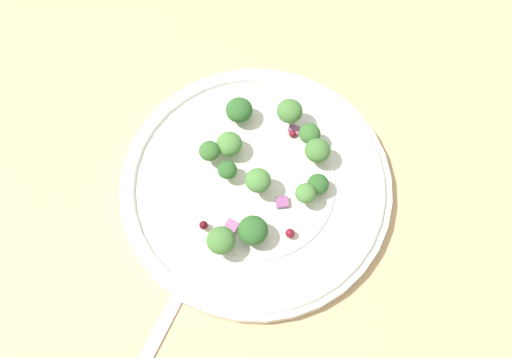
{
  "coord_description": "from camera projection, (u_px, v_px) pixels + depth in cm",
  "views": [
    {
      "loc": [
        14.19,
        -20.68,
        62.83
      ],
      "look_at": [
        1.17,
        1.61,
        2.7
      ],
      "focal_mm": 46.94,
      "sensor_mm": 36.0,
      "label": 1
    }
  ],
  "objects": [
    {
      "name": "broccoli_floret_0",
      "position": [
        306.0,
        193.0,
        0.64
      ],
      "size": [
        2.04,
        2.04,
        2.07
      ],
      "color": "#ADD18E",
      "rests_on": "plate"
    },
    {
      "name": "onion_bit_2",
      "position": [
        232.0,
        226.0,
        0.64
      ],
      "size": [
        1.24,
        1.19,
        0.43
      ],
      "primitive_type": "cube",
      "rotation": [
        0.0,
        0.0,
        0.02
      ],
      "color": "#A35B93",
      "rests_on": "plate"
    },
    {
      "name": "broccoli_floret_6",
      "position": [
        221.0,
        241.0,
        0.62
      ],
      "size": [
        2.73,
        2.73,
        2.77
      ],
      "color": "#9EC684",
      "rests_on": "plate"
    },
    {
      "name": "broccoli_floret_7",
      "position": [
        229.0,
        144.0,
        0.67
      ],
      "size": [
        2.6,
        2.6,
        2.63
      ],
      "color": "#9EC684",
      "rests_on": "plate"
    },
    {
      "name": "broccoli_floret_9",
      "position": [
        310.0,
        134.0,
        0.67
      ],
      "size": [
        2.2,
        2.2,
        2.22
      ],
      "color": "#9EC684",
      "rests_on": "plate"
    },
    {
      "name": "cranberry_1",
      "position": [
        253.0,
        236.0,
        0.64
      ],
      "size": [
        0.92,
        0.92,
        0.92
      ],
      "primitive_type": "sphere",
      "color": "#4C0A14",
      "rests_on": "plate"
    },
    {
      "name": "cranberry_2",
      "position": [
        290.0,
        233.0,
        0.64
      ],
      "size": [
        0.92,
        0.92,
        0.92
      ],
      "primitive_type": "sphere",
      "color": "maroon",
      "rests_on": "plate"
    },
    {
      "name": "broccoli_floret_10",
      "position": [
        227.0,
        170.0,
        0.66
      ],
      "size": [
        1.93,
        1.93,
        1.95
      ],
      "color": "#9EC684",
      "rests_on": "plate"
    },
    {
      "name": "broccoli_floret_4",
      "position": [
        253.0,
        230.0,
        0.63
      ],
      "size": [
        2.88,
        2.88,
        2.92
      ],
      "color": "#8EB77A",
      "rests_on": "plate"
    },
    {
      "name": "broccoli_floret_2",
      "position": [
        210.0,
        151.0,
        0.66
      ],
      "size": [
        2.12,
        2.12,
        2.14
      ],
      "color": "#8EB77A",
      "rests_on": "plate"
    },
    {
      "name": "broccoli_floret_11",
      "position": [
        317.0,
        151.0,
        0.66
      ],
      "size": [
        2.57,
        2.57,
        2.6
      ],
      "color": "#8EB77A",
      "rests_on": "plate"
    },
    {
      "name": "broccoli_floret_3",
      "position": [
        290.0,
        111.0,
        0.67
      ],
      "size": [
        2.63,
        2.63,
        2.66
      ],
      "color": "#8EB77A",
      "rests_on": "plate"
    },
    {
      "name": "ground_plane",
      "position": [
        238.0,
        200.0,
        0.69
      ],
      "size": [
        180.0,
        180.0,
        2.0
      ],
      "primitive_type": "cube",
      "color": "tan"
    },
    {
      "name": "cranberry_0",
      "position": [
        293.0,
        134.0,
        0.69
      ],
      "size": [
        0.83,
        0.83,
        0.83
      ],
      "primitive_type": "sphere",
      "color": "maroon",
      "rests_on": "plate"
    },
    {
      "name": "cranberry_4",
      "position": [
        204.0,
        225.0,
        0.64
      ],
      "size": [
        0.84,
        0.84,
        0.84
      ],
      "primitive_type": "sphere",
      "color": "#4C0A14",
      "rests_on": "plate"
    },
    {
      "name": "dressing_pool",
      "position": [
        256.0,
        185.0,
        0.67
      ],
      "size": [
        15.82,
        15.82,
        0.2
      ],
      "primitive_type": "cylinder",
      "color": "white",
      "rests_on": "plate"
    },
    {
      "name": "broccoli_floret_5",
      "position": [
        239.0,
        110.0,
        0.68
      ],
      "size": [
        2.76,
        2.76,
        2.8
      ],
      "color": "#9EC684",
      "rests_on": "plate"
    },
    {
      "name": "broccoli_floret_8",
      "position": [
        258.0,
        181.0,
        0.64
      ],
      "size": [
        2.51,
        2.51,
        2.55
      ],
      "color": "#9EC684",
      "rests_on": "plate"
    },
    {
      "name": "onion_bit_1",
      "position": [
        294.0,
        130.0,
        0.69
      ],
      "size": [
        1.21,
        0.84,
        0.42
      ],
      "primitive_type": "cube",
      "rotation": [
        0.0,
        0.0,
        0.03
      ],
      "color": "#A35B93",
      "rests_on": "plate"
    },
    {
      "name": "plate",
      "position": [
        256.0,
        186.0,
        0.67
      ],
      "size": [
        27.28,
        27.28,
        1.7
      ],
      "color": "white",
      "rests_on": "ground_plane"
    },
    {
      "name": "cranberry_3",
      "position": [
        260.0,
        188.0,
        0.66
      ],
      "size": [
        0.72,
        0.72,
        0.72
      ],
      "primitive_type": "sphere",
      "color": "maroon",
      "rests_on": "plate"
    },
    {
      "name": "fork",
      "position": [
        159.0,
        333.0,
        0.62
      ],
      "size": [
        3.53,
        18.69,
        0.5
      ],
      "color": "silver",
      "rests_on": "ground_plane"
    },
    {
      "name": "onion_bit_0",
      "position": [
        282.0,
        202.0,
        0.65
      ],
      "size": [
        1.63,
        1.6,
        0.37
      ],
      "primitive_type": "cube",
      "rotation": [
        0.0,
        0.0,
        0.65
      ],
      "color": "#934C84",
      "rests_on": "plate"
    },
    {
      "name": "broccoli_floret_1",
      "position": [
        318.0,
        184.0,
        0.65
      ],
      "size": [
        2.13,
        2.13,
        2.16
      ],
      "color": "#9EC684",
      "rests_on": "plate"
    }
  ]
}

